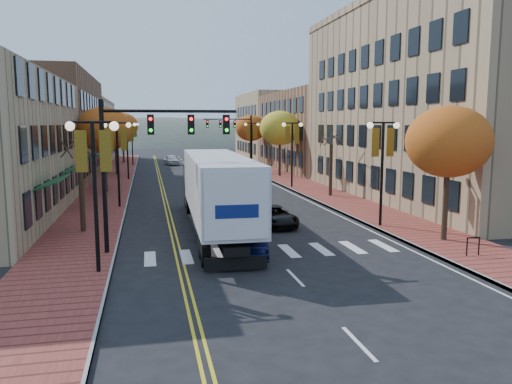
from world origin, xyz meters
TOP-DOWN VIEW (x-y plane):
  - ground at (0.00, 0.00)m, footprint 200.00×200.00m
  - sidewalk_left at (-9.00, 32.50)m, footprint 4.00×85.00m
  - sidewalk_right at (9.00, 32.50)m, footprint 4.00×85.00m
  - building_left_mid at (-17.00, 36.00)m, footprint 12.00×24.00m
  - building_left_far at (-17.00, 61.00)m, footprint 12.00×26.00m
  - building_right_near at (18.50, 16.00)m, footprint 15.00×28.00m
  - building_right_mid at (18.50, 42.00)m, footprint 15.00×24.00m
  - building_right_far at (18.50, 64.00)m, footprint 15.00×20.00m
  - tree_left_a at (-9.00, 8.00)m, footprint 0.28×0.28m
  - tree_left_b at (-9.00, 24.00)m, footprint 4.48×4.48m
  - tree_left_c at (-9.00, 40.00)m, footprint 4.16×4.16m
  - tree_left_d at (-9.00, 58.00)m, footprint 4.61×4.61m
  - tree_right_a at (9.00, 2.00)m, footprint 4.16×4.16m
  - tree_right_b at (9.00, 18.00)m, footprint 0.28×0.28m
  - tree_right_c at (9.00, 34.00)m, footprint 4.48×4.48m
  - tree_right_d at (9.00, 50.00)m, footprint 4.35×4.35m
  - lamp_left_a at (-7.50, 0.00)m, footprint 1.96×0.36m
  - lamp_left_b at (-7.50, 16.00)m, footprint 1.96×0.36m
  - lamp_left_c at (-7.50, 34.00)m, footprint 1.96×0.36m
  - lamp_left_d at (-7.50, 52.00)m, footprint 1.96×0.36m
  - lamp_right_a at (7.50, 6.00)m, footprint 1.96×0.36m
  - lamp_right_b at (7.50, 24.00)m, footprint 1.96×0.36m
  - lamp_right_c at (7.50, 42.00)m, footprint 1.96×0.36m
  - traffic_mast_near at (-5.48, 3.00)m, footprint 6.10×0.35m
  - traffic_mast_far at (5.48, 42.00)m, footprint 6.10×0.34m
  - semi_truck at (-1.90, 7.16)m, footprint 3.22×17.16m
  - navy_sedan at (-1.45, 1.92)m, footprint 1.82×4.95m
  - black_suv at (1.66, 7.79)m, footprint 2.30×4.36m
  - car_far_white at (-2.06, 53.52)m, footprint 2.27×4.43m
  - car_far_silver at (0.78, 56.00)m, footprint 2.03×4.52m
  - car_far_oncoming at (2.62, 66.27)m, footprint 1.91×4.91m

SIDE VIEW (x-z plane):
  - ground at x=0.00m, z-range 0.00..0.00m
  - sidewalk_left at x=-9.00m, z-range 0.00..0.15m
  - sidewalk_right at x=9.00m, z-range 0.00..0.15m
  - black_suv at x=1.66m, z-range 0.00..1.17m
  - car_far_silver at x=0.78m, z-range 0.00..1.29m
  - car_far_white at x=-2.06m, z-range 0.00..1.44m
  - car_far_oncoming at x=2.62m, z-range 0.00..1.59m
  - navy_sedan at x=-1.45m, z-range 0.00..1.62m
  - tree_left_a at x=-9.00m, z-range 0.15..4.35m
  - tree_right_b at x=9.00m, z-range 0.15..4.35m
  - semi_truck at x=-1.90m, z-range 0.36..4.63m
  - lamp_left_a at x=-7.50m, z-range 1.27..7.32m
  - lamp_left_b at x=-7.50m, z-range 1.27..7.32m
  - lamp_left_c at x=-7.50m, z-range 1.27..7.32m
  - lamp_left_d at x=-7.50m, z-range 1.27..7.32m
  - lamp_right_a at x=7.50m, z-range 1.27..7.32m
  - lamp_right_b at x=7.50m, z-range 1.27..7.32m
  - lamp_right_c at x=7.50m, z-range 1.27..7.32m
  - building_left_far at x=-17.00m, z-range 0.00..9.50m
  - traffic_mast_near at x=-5.48m, z-range 1.42..8.42m
  - traffic_mast_far at x=5.48m, z-range 1.42..8.42m
  - building_right_mid at x=18.50m, z-range 0.00..10.00m
  - tree_left_c at x=-9.00m, z-range 1.71..8.40m
  - tree_right_a at x=9.00m, z-range 1.71..8.40m
  - tree_right_d at x=9.00m, z-range 1.79..8.79m
  - tree_left_b at x=-9.00m, z-range 1.84..9.05m
  - tree_right_c at x=9.00m, z-range 1.84..9.05m
  - building_left_mid at x=-17.00m, z-range 0.00..11.00m
  - building_right_far at x=18.50m, z-range 0.00..11.00m
  - tree_left_d at x=-9.00m, z-range 1.89..9.31m
  - building_right_near at x=18.50m, z-range 0.00..15.00m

